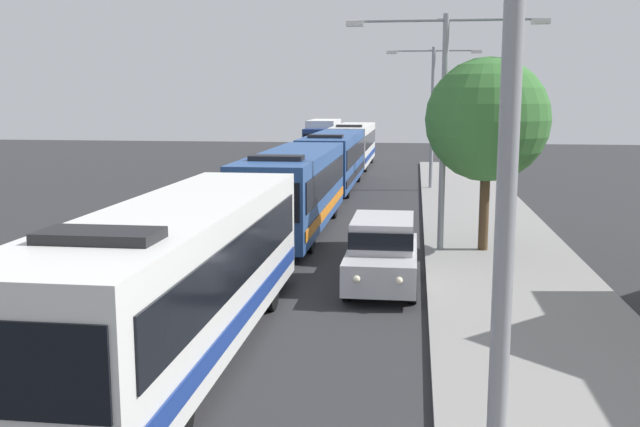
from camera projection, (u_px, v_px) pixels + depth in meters
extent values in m
cube|color=silver|center=(181.00, 273.00, 14.06)|extent=(2.50, 11.81, 2.70)
cube|color=black|center=(244.00, 257.00, 13.84)|extent=(0.04, 10.87, 1.00)
cube|color=black|center=(119.00, 253.00, 14.17)|extent=(0.04, 10.87, 1.00)
cube|color=black|center=(15.00, 371.00, 8.22)|extent=(2.30, 0.04, 1.20)
cube|color=navy|center=(245.00, 314.00, 14.03)|extent=(0.03, 11.22, 0.36)
cube|color=black|center=(100.00, 236.00, 10.37)|extent=(1.75, 0.90, 0.16)
cylinder|color=black|center=(176.00, 414.00, 10.53)|extent=(0.28, 1.00, 1.00)
cylinder|color=black|center=(36.00, 406.00, 10.82)|extent=(0.28, 1.00, 1.00)
cylinder|color=black|center=(270.00, 290.00, 17.29)|extent=(0.28, 1.00, 1.00)
cylinder|color=black|center=(182.00, 287.00, 17.58)|extent=(0.28, 1.00, 1.00)
cube|color=#284C8C|center=(295.00, 188.00, 27.19)|extent=(2.50, 11.84, 2.70)
cube|color=black|center=(328.00, 179.00, 26.97)|extent=(0.04, 10.89, 1.00)
cube|color=black|center=(262.00, 178.00, 27.30)|extent=(0.04, 10.89, 1.00)
cube|color=black|center=(262.00, 202.00, 21.33)|extent=(2.30, 0.04, 1.20)
cube|color=orange|center=(328.00, 209.00, 27.15)|extent=(0.03, 11.25, 0.36)
cube|color=black|center=(276.00, 158.00, 23.49)|extent=(1.75, 0.90, 0.16)
cylinder|color=black|center=(309.00, 238.00, 23.65)|extent=(0.28, 1.00, 1.00)
cylinder|color=black|center=(244.00, 236.00, 23.94)|extent=(0.28, 1.00, 1.00)
cylinder|color=black|center=(333.00, 206.00, 30.43)|extent=(0.28, 1.00, 1.00)
cylinder|color=black|center=(282.00, 205.00, 30.71)|extent=(0.28, 1.00, 1.00)
cube|color=#284C8C|center=(334.00, 158.00, 40.00)|extent=(2.50, 12.14, 2.70)
cube|color=black|center=(356.00, 152.00, 39.77)|extent=(0.04, 11.17, 1.00)
cube|color=black|center=(311.00, 152.00, 40.10)|extent=(0.04, 11.17, 1.00)
cube|color=black|center=(319.00, 163.00, 33.99)|extent=(2.30, 0.04, 1.20)
cube|color=black|center=(356.00, 173.00, 39.96)|extent=(0.03, 11.53, 0.36)
cube|color=black|center=(326.00, 136.00, 36.20)|extent=(1.75, 0.90, 0.16)
cylinder|color=black|center=(347.00, 188.00, 36.37)|extent=(0.28, 1.00, 1.00)
cylinder|color=black|center=(304.00, 188.00, 36.65)|extent=(0.28, 1.00, 1.00)
cylinder|color=black|center=(358.00, 174.00, 43.31)|extent=(0.28, 1.00, 1.00)
cylinder|color=black|center=(322.00, 173.00, 43.60)|extent=(0.28, 1.00, 1.00)
cube|color=silver|center=(353.00, 144.00, 52.60)|extent=(2.50, 11.73, 2.70)
cube|color=black|center=(371.00, 139.00, 52.37)|extent=(0.04, 10.79, 1.00)
cube|color=black|center=(336.00, 139.00, 52.71)|extent=(0.04, 10.79, 1.00)
cube|color=black|center=(346.00, 145.00, 46.79)|extent=(2.30, 0.04, 1.20)
cube|color=navy|center=(371.00, 155.00, 52.56)|extent=(0.03, 11.14, 0.36)
cube|color=black|center=(349.00, 126.00, 48.92)|extent=(1.75, 0.90, 0.16)
cylinder|color=black|center=(365.00, 165.00, 49.09)|extent=(0.28, 1.00, 1.00)
cylinder|color=black|center=(333.00, 164.00, 49.38)|extent=(0.28, 1.00, 1.00)
cylinder|color=black|center=(371.00, 156.00, 55.80)|extent=(0.28, 1.00, 1.00)
cylinder|color=black|center=(343.00, 156.00, 56.09)|extent=(0.28, 1.00, 1.00)
cube|color=#B7B7BC|center=(382.00, 262.00, 19.29)|extent=(1.84, 4.48, 0.80)
cube|color=#B7B7BC|center=(383.00, 232.00, 19.31)|extent=(1.62, 2.60, 0.80)
cube|color=black|center=(383.00, 232.00, 19.31)|extent=(1.66, 2.69, 0.44)
sphere|color=#F9EFCC|center=(357.00, 279.00, 17.13)|extent=(0.18, 0.18, 0.18)
sphere|color=#F9EFCC|center=(399.00, 280.00, 16.99)|extent=(0.18, 0.18, 0.18)
cylinder|color=black|center=(347.00, 287.00, 18.09)|extent=(0.22, 0.70, 0.70)
cylinder|color=black|center=(412.00, 290.00, 17.88)|extent=(0.22, 0.70, 0.70)
cylinder|color=black|center=(356.00, 262.00, 20.81)|extent=(0.22, 0.70, 0.70)
cylinder|color=black|center=(413.00, 264.00, 20.60)|extent=(0.22, 0.70, 0.70)
cube|color=navy|center=(318.00, 142.00, 57.74)|extent=(2.30, 1.80, 2.20)
cube|color=silver|center=(324.00, 136.00, 61.43)|extent=(2.35, 5.85, 2.70)
cube|color=black|center=(316.00, 139.00, 56.79)|extent=(2.07, 0.04, 0.90)
cylinder|color=black|center=(305.00, 155.00, 58.04)|extent=(0.26, 0.90, 0.90)
cylinder|color=black|center=(330.00, 155.00, 57.77)|extent=(0.26, 0.90, 0.90)
cylinder|color=black|center=(314.00, 150.00, 62.96)|extent=(0.26, 0.90, 0.90)
cylinder|color=black|center=(337.00, 150.00, 62.69)|extent=(0.26, 0.90, 0.90)
cylinder|color=gray|center=(506.00, 204.00, 6.91)|extent=(0.20, 0.20, 7.88)
cylinder|color=gray|center=(443.00, 135.00, 22.93)|extent=(0.20, 0.20, 7.54)
cylinder|color=gray|center=(400.00, 21.00, 22.54)|extent=(2.87, 0.10, 0.10)
cube|color=silver|center=(355.00, 24.00, 22.74)|extent=(0.56, 0.28, 0.16)
cylinder|color=gray|center=(493.00, 19.00, 22.16)|extent=(2.87, 0.10, 0.10)
cube|color=silver|center=(541.00, 21.00, 21.99)|extent=(0.56, 0.28, 0.16)
cylinder|color=gray|center=(432.00, 118.00, 38.91)|extent=(0.20, 0.20, 7.60)
cylinder|color=gray|center=(413.00, 51.00, 38.47)|extent=(2.24, 0.10, 0.10)
cube|color=silver|center=(392.00, 52.00, 38.63)|extent=(0.56, 0.28, 0.16)
cylinder|color=gray|center=(455.00, 50.00, 38.18)|extent=(2.24, 0.10, 0.10)
cube|color=silver|center=(476.00, 52.00, 38.04)|extent=(0.56, 0.28, 0.16)
cylinder|color=#4C3823|center=(484.00, 210.00, 23.30)|extent=(0.32, 0.32, 2.66)
sphere|color=#387033|center=(487.00, 120.00, 22.83)|extent=(3.96, 3.96, 3.96)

